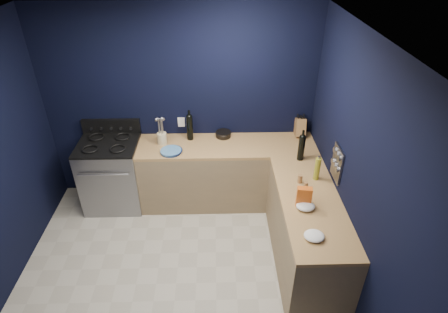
{
  "coord_description": "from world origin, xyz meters",
  "views": [
    {
      "loc": [
        0.45,
        -2.65,
        3.35
      ],
      "look_at": [
        0.55,
        1.0,
        1.0
      ],
      "focal_mm": 29.59,
      "sensor_mm": 36.0,
      "label": 1
    }
  ],
  "objects_px": {
    "gas_range": "(113,175)",
    "utensil_crock": "(162,138)",
    "plate_stack": "(171,151)",
    "knife_block": "(300,127)",
    "crouton_bag": "(304,197)"
  },
  "relations": [
    {
      "from": "utensil_crock",
      "to": "knife_block",
      "type": "bearing_deg",
      "value": 5.97
    },
    {
      "from": "plate_stack",
      "to": "utensil_crock",
      "type": "distance_m",
      "value": 0.26
    },
    {
      "from": "gas_range",
      "to": "utensil_crock",
      "type": "xyz_separation_m",
      "value": [
        0.69,
        0.07,
        0.52
      ]
    },
    {
      "from": "crouton_bag",
      "to": "utensil_crock",
      "type": "bearing_deg",
      "value": 149.2
    },
    {
      "from": "gas_range",
      "to": "plate_stack",
      "type": "xyz_separation_m",
      "value": [
        0.82,
        -0.15,
        0.46
      ]
    },
    {
      "from": "gas_range",
      "to": "utensil_crock",
      "type": "height_order",
      "value": "utensil_crock"
    },
    {
      "from": "gas_range",
      "to": "plate_stack",
      "type": "distance_m",
      "value": 0.95
    },
    {
      "from": "gas_range",
      "to": "crouton_bag",
      "type": "xyz_separation_m",
      "value": [
        2.26,
        -1.2,
        0.55
      ]
    },
    {
      "from": "gas_range",
      "to": "plate_stack",
      "type": "bearing_deg",
      "value": -10.42
    },
    {
      "from": "utensil_crock",
      "to": "crouton_bag",
      "type": "xyz_separation_m",
      "value": [
        1.57,
        -1.27,
        0.03
      ]
    },
    {
      "from": "gas_range",
      "to": "crouton_bag",
      "type": "distance_m",
      "value": 2.62
    },
    {
      "from": "knife_block",
      "to": "plate_stack",
      "type": "bearing_deg",
      "value": -163.81
    },
    {
      "from": "gas_range",
      "to": "utensil_crock",
      "type": "bearing_deg",
      "value": 5.76
    },
    {
      "from": "crouton_bag",
      "to": "gas_range",
      "type": "bearing_deg",
      "value": 160.26
    },
    {
      "from": "gas_range",
      "to": "knife_block",
      "type": "bearing_deg",
      "value": 5.91
    }
  ]
}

